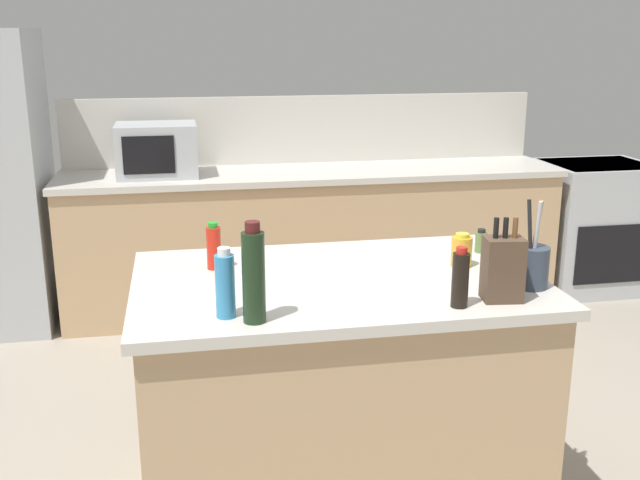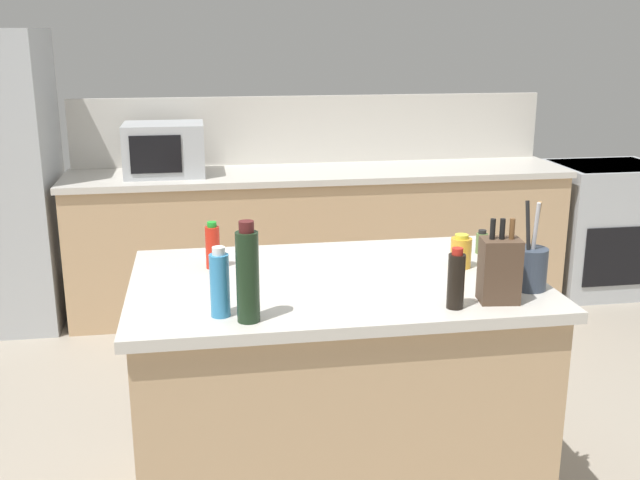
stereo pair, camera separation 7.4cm
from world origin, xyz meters
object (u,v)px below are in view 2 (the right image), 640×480
object	(u,v)px
knife_block	(500,270)
wine_bottle	(248,275)
dish_soap_bottle	(220,284)
honey_jar	(461,252)
utensil_crock	(530,267)
microwave	(164,149)
range_oven	(603,227)
spice_jar_oregano	(482,243)
soy_sauce_bottle	(456,280)
hot_sauce_bottle	(213,246)

from	to	relation	value
knife_block	wine_bottle	size ratio (longest dim) A/B	0.89
wine_bottle	dish_soap_bottle	xyz separation A→B (m)	(-0.09, 0.06, -0.04)
wine_bottle	honey_jar	world-z (taller)	wine_bottle
utensil_crock	honey_jar	xyz separation A→B (m)	(-0.16, 0.28, -0.02)
microwave	dish_soap_bottle	distance (m)	2.53
utensil_crock	wine_bottle	xyz separation A→B (m)	(-1.01, -0.15, 0.07)
range_oven	knife_block	world-z (taller)	knife_block
range_oven	dish_soap_bottle	size ratio (longest dim) A/B	3.97
honey_jar	spice_jar_oregano	xyz separation A→B (m)	(0.15, 0.17, -0.02)
honey_jar	microwave	bearing A→B (deg)	119.25
wine_bottle	spice_jar_oregano	world-z (taller)	wine_bottle
knife_block	dish_soap_bottle	xyz separation A→B (m)	(-0.94, 0.02, -0.00)
honey_jar	dish_soap_bottle	xyz separation A→B (m)	(-0.94, -0.37, 0.05)
knife_block	soy_sauce_bottle	bearing A→B (deg)	-160.67
honey_jar	spice_jar_oregano	bearing A→B (deg)	48.19
spice_jar_oregano	hot_sauce_bottle	distance (m)	1.10
utensil_crock	dish_soap_bottle	distance (m)	1.10
utensil_crock	knife_block	bearing A→B (deg)	-146.61
knife_block	soy_sauce_bottle	xyz separation A→B (m)	(-0.17, -0.04, -0.02)
soy_sauce_bottle	honey_jar	bearing A→B (deg)	68.19
knife_block	spice_jar_oregano	xyz separation A→B (m)	(0.15, 0.55, -0.07)
microwave	wine_bottle	bearing A→B (deg)	-82.29
utensil_crock	spice_jar_oregano	world-z (taller)	utensil_crock
microwave	honey_jar	size ratio (longest dim) A/B	3.77
honey_jar	range_oven	bearing A→B (deg)	49.07
knife_block	hot_sauce_bottle	bearing A→B (deg)	157.73
soy_sauce_bottle	hot_sauce_bottle	bearing A→B (deg)	143.96
wine_bottle	spice_jar_oregano	bearing A→B (deg)	30.72
range_oven	dish_soap_bottle	xyz separation A→B (m)	(-2.80, -2.52, 0.58)
dish_soap_bottle	spice_jar_oregano	world-z (taller)	dish_soap_bottle
wine_bottle	knife_block	bearing A→B (deg)	2.82
soy_sauce_bottle	dish_soap_bottle	bearing A→B (deg)	176.13
hot_sauce_bottle	honey_jar	bearing A→B (deg)	-8.76
microwave	hot_sauce_bottle	distance (m)	2.02
microwave	soy_sauce_bottle	size ratio (longest dim) A/B	2.40
utensil_crock	hot_sauce_bottle	size ratio (longest dim) A/B	1.74
microwave	spice_jar_oregano	bearing A→B (deg)	-55.64
utensil_crock	honey_jar	bearing A→B (deg)	118.87
spice_jar_oregano	dish_soap_bottle	bearing A→B (deg)	-153.73
wine_bottle	spice_jar_oregano	distance (m)	1.17
soy_sauce_bottle	range_oven	bearing A→B (deg)	51.68
knife_block	spice_jar_oregano	world-z (taller)	knife_block
microwave	honey_jar	bearing A→B (deg)	-60.75
dish_soap_bottle	range_oven	bearing A→B (deg)	41.94
wine_bottle	soy_sauce_bottle	size ratio (longest dim) A/B	1.58
dish_soap_bottle	soy_sauce_bottle	bearing A→B (deg)	-3.87
utensil_crock	dish_soap_bottle	size ratio (longest dim) A/B	1.38
range_oven	spice_jar_oregano	size ratio (longest dim) A/B	9.30
microwave	soy_sauce_bottle	xyz separation A→B (m)	(1.03, -2.57, -0.07)
honey_jar	spice_jar_oregano	world-z (taller)	honey_jar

